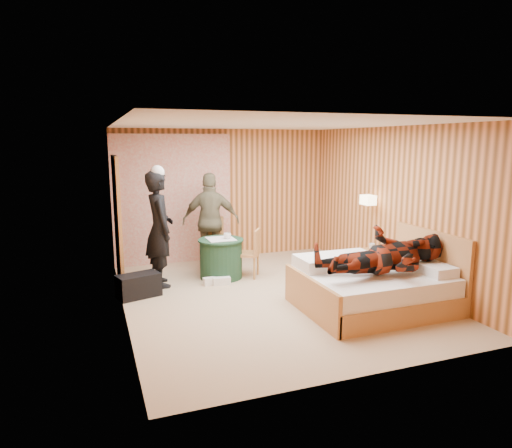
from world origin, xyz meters
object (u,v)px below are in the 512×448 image
object	(u,v)px
chair_near	(252,249)
man_at_table	(211,221)
man_on_bed	(387,244)
bed	(373,287)
duffel_bag	(139,285)
wall_lamp	(368,200)
chair_far	(212,239)
woman_standing	(159,229)
nightstand	(375,265)
round_table	(221,258)

from	to	relation	value
chair_near	man_at_table	size ratio (longest dim) A/B	0.48
man_on_bed	man_at_table	bearing A→B (deg)	118.46
bed	duffel_bag	xyz separation A→B (m)	(-2.98, 1.56, -0.13)
wall_lamp	duffel_bag	bearing A→B (deg)	177.12
bed	man_at_table	bearing A→B (deg)	120.08
chair_far	man_on_bed	size ratio (longest dim) A/B	0.53
woman_standing	duffel_bag	bearing A→B (deg)	135.19
wall_lamp	chair_far	bearing A→B (deg)	150.81
nightstand	duffel_bag	distance (m)	3.77
bed	duffel_bag	world-z (taller)	bed
nightstand	duffel_bag	size ratio (longest dim) A/B	0.87
bed	duffel_bag	distance (m)	3.37
wall_lamp	bed	distance (m)	1.88
chair_near	duffel_bag	size ratio (longest dim) A/B	1.35
chair_far	duffel_bag	distance (m)	1.85
chair_far	man_at_table	bearing A→B (deg)	133.95
round_table	chair_far	distance (m)	0.64
bed	woman_standing	distance (m)	3.34
nightstand	round_table	bearing A→B (deg)	155.59
nightstand	man_on_bed	distance (m)	1.60
bed	man_on_bed	bearing A→B (deg)	-84.51
duffel_bag	woman_standing	distance (m)	0.96
round_table	chair_near	xyz separation A→B (m)	(0.50, -0.14, 0.14)
bed	chair_near	xyz separation A→B (m)	(-1.08, 1.94, 0.18)
chair_far	man_on_bed	xyz separation A→B (m)	(1.58, -2.91, 0.41)
duffel_bag	man_on_bed	xyz separation A→B (m)	(3.00, -1.79, 0.77)
round_table	chair_far	size ratio (longest dim) A/B	0.81
round_table	duffel_bag	xyz separation A→B (m)	(-1.41, -0.51, -0.17)
chair_far	chair_near	bearing A→B (deg)	-45.77
duffel_bag	man_on_bed	distance (m)	3.58
wall_lamp	man_at_table	bearing A→B (deg)	150.51
wall_lamp	man_at_table	size ratio (longest dim) A/B	0.15
nightstand	chair_near	size ratio (longest dim) A/B	0.65
nightstand	round_table	distance (m)	2.55
nightstand	man_at_table	bearing A→B (deg)	143.99
round_table	chair_far	bearing A→B (deg)	88.48
wall_lamp	chair_near	distance (m)	2.12
chair_near	woman_standing	bearing A→B (deg)	-61.49
chair_far	duffel_bag	bearing A→B (deg)	-130.31
duffel_bag	nightstand	bearing A→B (deg)	-24.81
nightstand	man_at_table	size ratio (longest dim) A/B	0.31
wall_lamp	bed	bearing A→B (deg)	-120.04
chair_far	duffel_bag	size ratio (longest dim) A/B	1.53
man_on_bed	chair_far	bearing A→B (deg)	118.42
chair_far	man_at_table	world-z (taller)	man_at_table
duffel_bag	man_at_table	bearing A→B (deg)	22.67
bed	chair_far	bearing A→B (deg)	120.06
chair_near	woman_standing	world-z (taller)	woman_standing
duffel_bag	woman_standing	world-z (taller)	woman_standing
duffel_bag	woman_standing	bearing A→B (deg)	32.58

